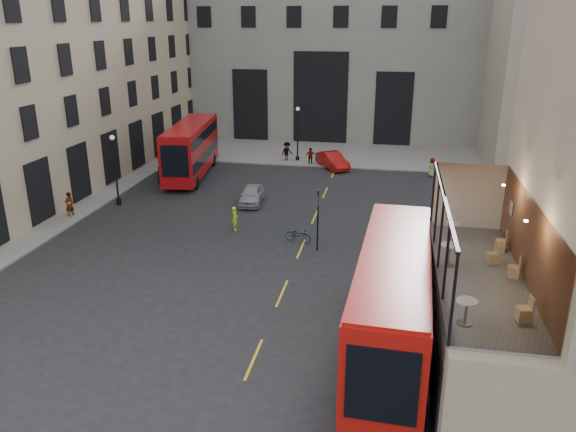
% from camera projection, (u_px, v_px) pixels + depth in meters
% --- Properties ---
extents(ground, '(140.00, 140.00, 0.00)m').
position_uv_depth(ground, '(301.00, 364.00, 22.90)').
color(ground, black).
rests_on(ground, ground).
extents(host_frontage, '(3.00, 11.00, 4.50)m').
position_uv_depth(host_frontage, '(473.00, 332.00, 21.02)').
color(host_frontage, tan).
rests_on(host_frontage, ground).
extents(cafe_floor, '(3.00, 10.00, 0.10)m').
position_uv_depth(cafe_floor, '(480.00, 276.00, 20.25)').
color(cafe_floor, slate).
rests_on(cafe_floor, host_frontage).
extents(gateway, '(35.00, 10.60, 18.00)m').
position_uv_depth(gateway, '(327.00, 54.00, 65.12)').
color(gateway, gray).
rests_on(gateway, ground).
extents(pavement_far, '(40.00, 12.00, 0.12)m').
position_uv_depth(pavement_far, '(304.00, 152.00, 59.14)').
color(pavement_far, slate).
rests_on(pavement_far, ground).
extents(pavement_left, '(8.00, 48.00, 0.12)m').
position_uv_depth(pavement_left, '(9.00, 227.00, 37.84)').
color(pavement_left, slate).
rests_on(pavement_left, ground).
extents(traffic_light_near, '(0.16, 0.20, 3.80)m').
position_uv_depth(traffic_light_near, '(318.00, 213.00, 33.39)').
color(traffic_light_near, black).
rests_on(traffic_light_near, ground).
extents(traffic_light_far, '(0.16, 0.20, 3.80)m').
position_uv_depth(traffic_light_far, '(188.00, 146.00, 50.66)').
color(traffic_light_far, black).
rests_on(traffic_light_far, ground).
extents(street_lamp_a, '(0.36, 0.36, 5.33)m').
position_uv_depth(street_lamp_a, '(116.00, 174.00, 41.75)').
color(street_lamp_a, black).
rests_on(street_lamp_a, ground).
extents(street_lamp_b, '(0.36, 0.36, 5.33)m').
position_uv_depth(street_lamp_b, '(298.00, 137.00, 54.66)').
color(street_lamp_b, black).
rests_on(street_lamp_b, ground).
extents(bus_near, '(3.25, 12.07, 4.77)m').
position_uv_depth(bus_near, '(393.00, 299.00, 22.54)').
color(bus_near, '#BA120C').
rests_on(bus_near, ground).
extents(bus_far, '(4.13, 11.90, 4.65)m').
position_uv_depth(bus_far, '(191.00, 147.00, 49.56)').
color(bus_far, '#A50B0D').
rests_on(bus_far, ground).
extents(car_a, '(1.97, 4.13, 1.36)m').
position_uv_depth(car_a, '(251.00, 195.00, 42.64)').
color(car_a, gray).
rests_on(car_a, ground).
extents(car_b, '(3.75, 4.69, 1.50)m').
position_uv_depth(car_b, '(332.00, 160.00, 52.69)').
color(car_b, '#9B0E09').
rests_on(car_b, ground).
extents(car_c, '(3.41, 4.91, 1.32)m').
position_uv_depth(car_c, '(168.00, 171.00, 49.34)').
color(car_c, black).
rests_on(car_c, ground).
extents(bicycle, '(1.76, 0.96, 0.88)m').
position_uv_depth(bicycle, '(298.00, 235.00, 35.40)').
color(bicycle, gray).
rests_on(bicycle, ground).
extents(cyclist, '(0.58, 0.69, 1.62)m').
position_uv_depth(cyclist, '(235.00, 218.00, 37.24)').
color(cyclist, '#BCF91A').
rests_on(cyclist, ground).
extents(pedestrian_a, '(0.86, 0.70, 1.66)m').
position_uv_depth(pedestrian_a, '(175.00, 165.00, 50.78)').
color(pedestrian_a, gray).
rests_on(pedestrian_a, ground).
extents(pedestrian_b, '(1.36, 1.45, 1.96)m').
position_uv_depth(pedestrian_b, '(287.00, 152.00, 54.97)').
color(pedestrian_b, gray).
rests_on(pedestrian_b, ground).
extents(pedestrian_c, '(1.07, 0.63, 1.71)m').
position_uv_depth(pedestrian_c, '(311.00, 156.00, 53.76)').
color(pedestrian_c, gray).
rests_on(pedestrian_c, ground).
extents(pedestrian_d, '(0.90, 0.98, 1.68)m').
position_uv_depth(pedestrian_d, '(432.00, 167.00, 49.85)').
color(pedestrian_d, gray).
rests_on(pedestrian_d, ground).
extents(pedestrian_e, '(0.67, 0.80, 1.88)m').
position_uv_depth(pedestrian_e, '(69.00, 205.00, 39.47)').
color(pedestrian_e, gray).
rests_on(pedestrian_e, ground).
extents(cafe_table_near, '(0.64, 0.64, 0.80)m').
position_uv_depth(cafe_table_near, '(466.00, 308.00, 16.83)').
color(cafe_table_near, white).
rests_on(cafe_table_near, cafe_floor).
extents(cafe_table_mid, '(0.67, 0.67, 0.84)m').
position_uv_depth(cafe_table_mid, '(449.00, 251.00, 20.87)').
color(cafe_table_mid, silver).
rests_on(cafe_table_mid, cafe_floor).
extents(cafe_table_far, '(0.55, 0.55, 0.69)m').
position_uv_depth(cafe_table_far, '(453.00, 228.00, 23.47)').
color(cafe_table_far, beige).
rests_on(cafe_table_far, cafe_floor).
extents(cafe_chair_a, '(0.46, 0.46, 0.82)m').
position_uv_depth(cafe_chair_a, '(524.00, 313.00, 17.10)').
color(cafe_chair_a, '#D5B27B').
rests_on(cafe_chair_a, cafe_floor).
extents(cafe_chair_b, '(0.45, 0.45, 0.78)m').
position_uv_depth(cafe_chair_b, '(514.00, 271.00, 20.00)').
color(cafe_chair_b, tan).
rests_on(cafe_chair_b, cafe_floor).
extents(cafe_chair_c, '(0.42, 0.42, 0.78)m').
position_uv_depth(cafe_chair_c, '(493.00, 257.00, 21.14)').
color(cafe_chair_c, tan).
rests_on(cafe_chair_c, cafe_floor).
extents(cafe_chair_d, '(0.50, 0.50, 0.82)m').
position_uv_depth(cafe_chair_d, '(501.00, 245.00, 22.30)').
color(cafe_chair_d, tan).
rests_on(cafe_chair_d, cafe_floor).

